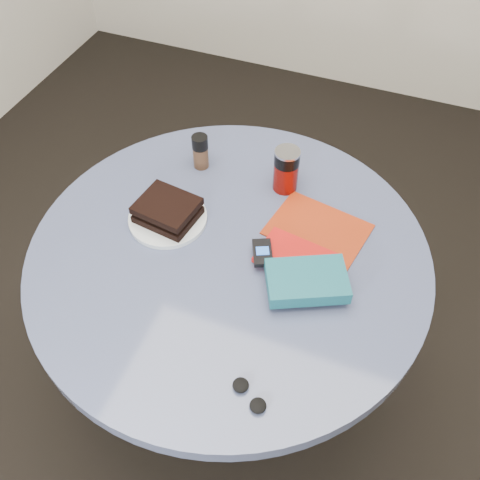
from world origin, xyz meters
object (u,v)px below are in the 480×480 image
(magazine, at_px, (318,229))
(novel, at_px, (307,281))
(soda_can, at_px, (286,170))
(sandwich, at_px, (167,210))
(red_book, at_px, (295,258))
(plate, at_px, (168,218))
(mp3_player, at_px, (262,253))
(table, at_px, (230,288))
(headphones, at_px, (249,395))
(pepper_grinder, at_px, (200,151))

(magazine, relative_size, novel, 1.31)
(soda_can, height_order, magazine, soda_can)
(sandwich, relative_size, red_book, 0.91)
(plate, bearing_deg, sandwich, -15.25)
(mp3_player, bearing_deg, red_book, 17.93)
(soda_can, bearing_deg, red_book, -66.38)
(soda_can, xyz_separation_m, novel, (0.15, -0.31, -0.03))
(magazine, distance_m, red_book, 0.12)
(novel, bearing_deg, table, 141.47)
(red_book, bearing_deg, table, -162.16)
(table, relative_size, soda_can, 7.82)
(plate, distance_m, headphones, 0.53)
(sandwich, relative_size, pepper_grinder, 1.55)
(table, xyz_separation_m, plate, (-0.19, 0.04, 0.17))
(magazine, bearing_deg, table, -131.90)
(table, height_order, sandwich, sandwich)
(novel, bearing_deg, plate, 142.30)
(table, bearing_deg, pepper_grinder, 126.01)
(magazine, relative_size, mp3_player, 2.62)
(red_book, bearing_deg, plate, -172.93)
(pepper_grinder, xyz_separation_m, red_book, (0.35, -0.24, -0.04))
(soda_can, bearing_deg, magazine, -43.01)
(sandwich, bearing_deg, pepper_grinder, 91.90)
(soda_can, xyz_separation_m, pepper_grinder, (-0.25, -0.00, -0.01))
(table, distance_m, pepper_grinder, 0.39)
(pepper_grinder, relative_size, mp3_player, 1.13)
(sandwich, xyz_separation_m, mp3_player, (0.27, -0.03, -0.01))
(red_book, distance_m, novel, 0.09)
(table, xyz_separation_m, mp3_player, (0.09, 0.00, 0.19))
(pepper_grinder, bearing_deg, mp3_player, -43.12)
(soda_can, distance_m, mp3_player, 0.27)
(sandwich, bearing_deg, soda_can, 43.18)
(mp3_player, bearing_deg, magazine, 54.76)
(plate, xyz_separation_m, red_book, (0.35, -0.01, 0.01))
(sandwich, xyz_separation_m, soda_can, (0.24, 0.23, 0.03))
(soda_can, relative_size, red_book, 0.72)
(table, height_order, red_book, red_book)
(table, distance_m, headphones, 0.43)
(sandwich, bearing_deg, plate, 164.75)
(sandwich, distance_m, magazine, 0.39)
(plate, bearing_deg, red_book, -1.69)
(pepper_grinder, distance_m, mp3_player, 0.38)
(plate, distance_m, mp3_player, 0.28)
(sandwich, height_order, headphones, sandwich)
(sandwich, xyz_separation_m, magazine, (0.37, 0.11, -0.04))
(pepper_grinder, bearing_deg, sandwich, -88.10)
(magazine, height_order, red_book, red_book)
(plate, xyz_separation_m, sandwich, (0.00, -0.00, 0.03))
(pepper_grinder, bearing_deg, plate, -88.81)
(soda_can, distance_m, magazine, 0.19)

